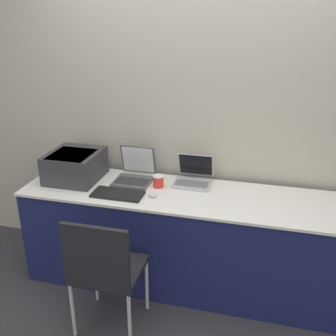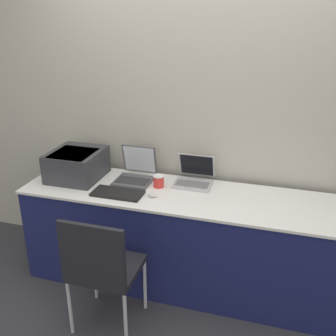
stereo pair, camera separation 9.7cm
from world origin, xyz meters
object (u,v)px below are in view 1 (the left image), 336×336
Objects in this scene: laptop_left at (135,173)px; coffee_cup at (158,181)px; mouse at (153,195)px; printer at (75,165)px; chair at (104,267)px; laptop_right at (193,177)px; external_keyboard at (118,194)px.

coffee_cup is at bearing -19.74° from laptop_left.
laptop_left is 4.66× the size of mouse.
printer is 0.49× the size of chair.
mouse is 0.62m from chair.
laptop_left is 1.08× the size of laptop_right.
external_keyboard is at bearing -173.49° from mouse.
laptop_left is 0.83× the size of external_keyboard.
printer is at bearing 166.37° from mouse.
printer is 4.52× the size of coffee_cup.
chair is at bearing -85.94° from laptop_left.
laptop_left reaches higher than coffee_cup.
laptop_right is at bearing 55.05° from mouse.
external_keyboard is at bearing -24.51° from printer.
laptop_right is (0.46, 0.07, -0.01)m from laptop_left.
external_keyboard is (0.44, -0.20, -0.11)m from printer.
coffee_cup is (0.25, 0.22, 0.04)m from external_keyboard.
printer is 0.95m from laptop_right.
laptop_left reaches higher than mouse.
printer is 0.95m from chair.
external_keyboard is at bearing -138.68° from coffee_cup.
mouse is (0.70, -0.17, -0.10)m from printer.
laptop_left is at bearing 94.06° from chair.
laptop_left is 3.33× the size of coffee_cup.
laptop_left is (0.47, 0.10, -0.07)m from printer.
laptop_right reaches higher than external_keyboard.
laptop_left is 0.23m from coffee_cup.
coffee_cup is at bearing 1.62° from printer.
mouse is at bearing 6.51° from external_keyboard.
laptop_right reaches higher than mouse.
laptop_right is 1.00m from chair.
coffee_cup reaches higher than mouse.
external_keyboard is 0.43× the size of chair.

